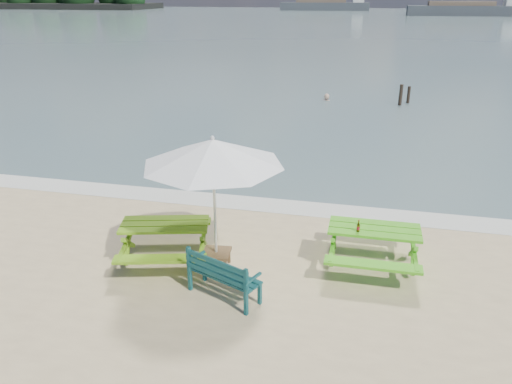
% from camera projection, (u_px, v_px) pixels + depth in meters
% --- Properties ---
extents(sea, '(300.00, 300.00, 0.00)m').
position_uv_depth(sea, '(367.00, 23.00, 85.24)').
color(sea, slate).
rests_on(sea, ground).
extents(foam_strip, '(22.00, 0.90, 0.01)m').
position_uv_depth(foam_strip, '(286.00, 207.00, 12.64)').
color(foam_strip, silver).
rests_on(foam_strip, ground).
extents(picnic_table_left, '(2.15, 2.29, 0.82)m').
position_uv_depth(picnic_table_left, '(166.00, 242.00, 10.01)').
color(picnic_table_left, '#619416').
rests_on(picnic_table_left, ground).
extents(picnic_table_right, '(1.76, 1.95, 0.84)m').
position_uv_depth(picnic_table_right, '(373.00, 248.00, 9.79)').
color(picnic_table_right, '#49AE1A').
rests_on(picnic_table_right, ground).
extents(park_bench, '(1.44, 0.96, 0.85)m').
position_uv_depth(park_bench, '(224.00, 284.00, 8.84)').
color(park_bench, '#104144').
rests_on(park_bench, ground).
extents(side_table, '(0.58, 0.58, 0.34)m').
position_uv_depth(side_table, '(216.00, 259.00, 9.82)').
color(side_table, brown).
rests_on(side_table, ground).
extents(patio_umbrella, '(2.90, 2.90, 2.62)m').
position_uv_depth(patio_umbrella, '(213.00, 152.00, 9.00)').
color(patio_umbrella, silver).
rests_on(patio_umbrella, ground).
extents(beer_bottle, '(0.06, 0.06, 0.24)m').
position_uv_depth(beer_bottle, '(358.00, 228.00, 9.46)').
color(beer_bottle, '#8F5914').
rests_on(beer_bottle, picnic_table_right).
extents(swimmer, '(0.65, 0.51, 1.56)m').
position_uv_depth(swimmer, '(326.00, 109.00, 25.15)').
color(swimmer, tan).
rests_on(swimmer, ground).
extents(mooring_pilings, '(0.56, 0.76, 1.19)m').
position_uv_depth(mooring_pilings, '(404.00, 97.00, 23.93)').
color(mooring_pilings, black).
rests_on(mooring_pilings, ground).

